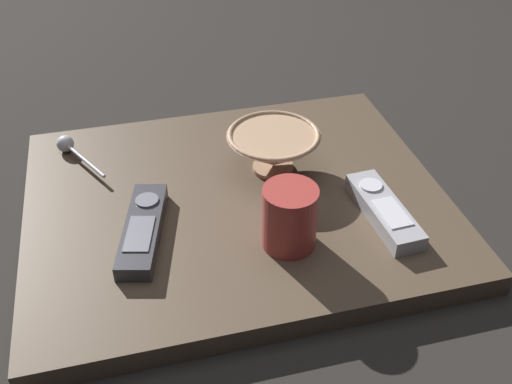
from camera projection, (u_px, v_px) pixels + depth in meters
ground_plane at (237, 213)px, 0.96m from camera, size 6.00×6.00×0.00m
table at (236, 204)px, 0.95m from camera, size 0.53×0.65×0.04m
cereal_bowl at (273, 149)px, 0.97m from camera, size 0.15×0.15×0.07m
coffee_mug at (289, 217)px, 0.82m from camera, size 0.08×0.08×0.10m
teaspoon at (68, 146)px, 1.02m from camera, size 0.13×0.08×0.03m
tv_remote_near at (143, 229)px, 0.85m from camera, size 0.19×0.09×0.03m
tv_remote_far at (384, 210)px, 0.89m from camera, size 0.17×0.06×0.03m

